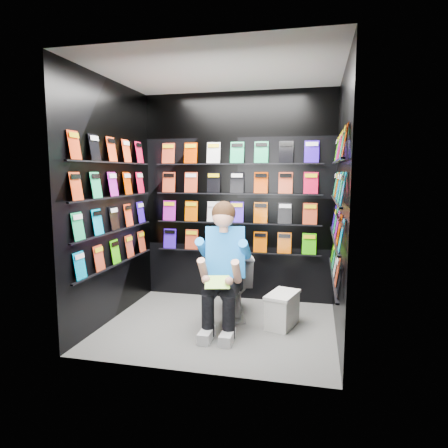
# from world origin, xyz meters

# --- Properties ---
(floor) EXTENTS (2.40, 2.40, 0.00)m
(floor) POSITION_xyz_m (0.00, 0.00, 0.00)
(floor) COLOR slate
(floor) RESTS_ON ground
(ceiling) EXTENTS (2.40, 2.40, 0.00)m
(ceiling) POSITION_xyz_m (0.00, 0.00, 2.60)
(ceiling) COLOR white
(ceiling) RESTS_ON floor
(wall_back) EXTENTS (2.40, 0.04, 2.60)m
(wall_back) POSITION_xyz_m (0.00, 1.00, 1.30)
(wall_back) COLOR black
(wall_back) RESTS_ON floor
(wall_front) EXTENTS (2.40, 0.04, 2.60)m
(wall_front) POSITION_xyz_m (0.00, -1.00, 1.30)
(wall_front) COLOR black
(wall_front) RESTS_ON floor
(wall_left) EXTENTS (0.04, 2.00, 2.60)m
(wall_left) POSITION_xyz_m (-1.20, 0.00, 1.30)
(wall_left) COLOR black
(wall_left) RESTS_ON floor
(wall_right) EXTENTS (0.04, 2.00, 2.60)m
(wall_right) POSITION_xyz_m (1.20, 0.00, 1.30)
(wall_right) COLOR black
(wall_right) RESTS_ON floor
(comics_back) EXTENTS (2.10, 0.06, 1.37)m
(comics_back) POSITION_xyz_m (0.00, 0.97, 1.31)
(comics_back) COLOR #C44122
(comics_back) RESTS_ON wall_back
(comics_left) EXTENTS (0.06, 1.70, 1.37)m
(comics_left) POSITION_xyz_m (-1.17, 0.00, 1.31)
(comics_left) COLOR #C44122
(comics_left) RESTS_ON wall_left
(comics_right) EXTENTS (0.06, 1.70, 1.37)m
(comics_right) POSITION_xyz_m (1.17, 0.00, 1.31)
(comics_right) COLOR #C44122
(comics_right) RESTS_ON wall_right
(toilet) EXTENTS (0.59, 0.83, 0.73)m
(toilet) POSITION_xyz_m (0.07, 0.38, 0.37)
(toilet) COLOR silver
(toilet) RESTS_ON floor
(longbox) EXTENTS (0.35, 0.48, 0.33)m
(longbox) POSITION_xyz_m (0.65, 0.16, 0.16)
(longbox) COLOR white
(longbox) RESTS_ON floor
(longbox_lid) EXTENTS (0.37, 0.51, 0.03)m
(longbox_lid) POSITION_xyz_m (0.65, 0.16, 0.34)
(longbox_lid) COLOR white
(longbox_lid) RESTS_ON longbox
(reader) EXTENTS (0.72, 0.90, 1.45)m
(reader) POSITION_xyz_m (0.07, -0.00, 0.78)
(reader) COLOR blue
(reader) RESTS_ON toilet
(held_comic) EXTENTS (0.26, 0.19, 0.10)m
(held_comic) POSITION_xyz_m (0.07, -0.35, 0.58)
(held_comic) COLOR green
(held_comic) RESTS_ON reader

